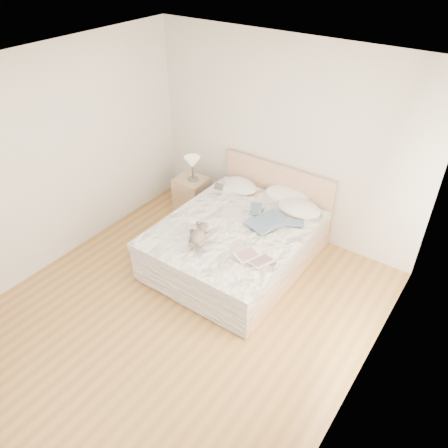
{
  "coord_description": "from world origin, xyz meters",
  "views": [
    {
      "loc": [
        2.47,
        -2.61,
        3.8
      ],
      "look_at": [
        -0.12,
        1.05,
        0.62
      ],
      "focal_mm": 35.0,
      "sensor_mm": 36.0,
      "label": 1
    }
  ],
  "objects_px": {
    "bed": "(238,242)",
    "photo_book": "(224,189)",
    "nightstand": "(191,195)",
    "teddy_bear": "(198,241)",
    "childrens_book": "(254,258)",
    "table_lamp": "(192,164)"
  },
  "relations": [
    {
      "from": "teddy_bear",
      "to": "nightstand",
      "type": "bearing_deg",
      "value": 110.04
    },
    {
      "from": "nightstand",
      "to": "photo_book",
      "type": "distance_m",
      "value": 0.74
    },
    {
      "from": "table_lamp",
      "to": "teddy_bear",
      "type": "xyz_separation_m",
      "value": [
        1.06,
        -1.24,
        -0.18
      ]
    },
    {
      "from": "bed",
      "to": "table_lamp",
      "type": "distance_m",
      "value": 1.46
    },
    {
      "from": "nightstand",
      "to": "childrens_book",
      "type": "bearing_deg",
      "value": -31.13
    },
    {
      "from": "teddy_bear",
      "to": "childrens_book",
      "type": "bearing_deg",
      "value": -11.22
    },
    {
      "from": "table_lamp",
      "to": "childrens_book",
      "type": "height_order",
      "value": "table_lamp"
    },
    {
      "from": "bed",
      "to": "photo_book",
      "type": "height_order",
      "value": "bed"
    },
    {
      "from": "photo_book",
      "to": "nightstand",
      "type": "bearing_deg",
      "value": 147.92
    },
    {
      "from": "table_lamp",
      "to": "childrens_book",
      "type": "xyz_separation_m",
      "value": [
        1.77,
        -1.11,
        -0.2
      ]
    },
    {
      "from": "bed",
      "to": "nightstand",
      "type": "bearing_deg",
      "value": 154.87
    },
    {
      "from": "childrens_book",
      "to": "teddy_bear",
      "type": "xyz_separation_m",
      "value": [
        -0.71,
        -0.13,
        0.02
      ]
    },
    {
      "from": "nightstand",
      "to": "bed",
      "type": "bearing_deg",
      "value": -25.13
    },
    {
      "from": "bed",
      "to": "table_lamp",
      "type": "bearing_deg",
      "value": 153.74
    },
    {
      "from": "bed",
      "to": "photo_book",
      "type": "distance_m",
      "value": 0.88
    },
    {
      "from": "bed",
      "to": "childrens_book",
      "type": "height_order",
      "value": "bed"
    },
    {
      "from": "table_lamp",
      "to": "photo_book",
      "type": "xyz_separation_m",
      "value": [
        0.61,
        -0.06,
        -0.2
      ]
    },
    {
      "from": "photo_book",
      "to": "teddy_bear",
      "type": "bearing_deg",
      "value": -96.28
    },
    {
      "from": "photo_book",
      "to": "teddy_bear",
      "type": "distance_m",
      "value": 1.26
    },
    {
      "from": "childrens_book",
      "to": "nightstand",
      "type": "bearing_deg",
      "value": 169.56
    },
    {
      "from": "bed",
      "to": "nightstand",
      "type": "relative_size",
      "value": 3.83
    },
    {
      "from": "bed",
      "to": "teddy_bear",
      "type": "height_order",
      "value": "bed"
    }
  ]
}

